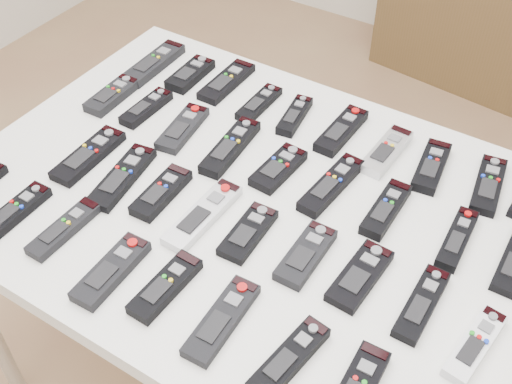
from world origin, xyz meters
The scene contains 34 objects.
ground centered at (0.00, 0.00, 0.00)m, with size 4.00×4.00×0.00m, color #96664C.
table centered at (0.07, -0.10, 0.72)m, with size 1.25×0.88×0.78m.
remote_0 centered at (-0.42, 0.18, 0.79)m, with size 0.06×0.20×0.02m, color black.
remote_1 centered at (-0.31, 0.19, 0.79)m, with size 0.06×0.15×0.02m, color black.
remote_2 centered at (-0.21, 0.21, 0.79)m, with size 0.06×0.18×0.02m, color black.
remote_3 centered at (-0.09, 0.18, 0.79)m, with size 0.04×0.15×0.02m, color black.
remote_4 centered at (0.00, 0.18, 0.79)m, with size 0.04×0.14×0.02m, color black.
remote_5 centered at (0.12, 0.19, 0.79)m, with size 0.05×0.18×0.02m, color black.
remote_6 centered at (0.24, 0.18, 0.79)m, with size 0.05×0.17×0.02m, color #B7B7BC.
remote_7 centered at (0.35, 0.18, 0.79)m, with size 0.05×0.16×0.02m, color black.
remote_8 centered at (0.47, 0.19, 0.79)m, with size 0.05×0.17×0.02m, color black.
remote_10 centered at (-0.42, 0.01, 0.79)m, with size 0.06×0.15×0.02m, color black.
remote_11 centered at (-0.31, 0.02, 0.79)m, with size 0.04×0.15×0.02m, color black.
remote_12 centered at (-0.19, 0.00, 0.79)m, with size 0.06×0.17×0.02m, color black.
remote_13 centered at (-0.06, 0.00, 0.79)m, with size 0.05×0.20×0.02m, color black.
remote_14 centered at (0.07, 0.00, 0.79)m, with size 0.06×0.15×0.02m, color black.
remote_15 centered at (0.19, 0.01, 0.79)m, with size 0.05×0.19×0.02m, color black.
remote_16 centered at (0.32, 0.01, 0.79)m, with size 0.05×0.16×0.02m, color black.
remote_17 centered at (0.47, 0.01, 0.79)m, with size 0.04×0.16×0.02m, color black.
remote_19 centered at (-0.31, -0.19, 0.79)m, with size 0.06×0.19×0.02m, color black.
remote_20 centered at (-0.20, -0.20, 0.79)m, with size 0.06×0.20×0.02m, color black.
remote_21 centered at (-0.10, -0.20, 0.79)m, with size 0.05×0.16×0.02m, color black.
remote_22 centered at (0.01, -0.20, 0.79)m, with size 0.05×0.21×0.02m, color #B7B7BC.
remote_23 centered at (0.11, -0.19, 0.79)m, with size 0.06×0.15×0.02m, color black.
remote_24 centered at (0.24, -0.18, 0.79)m, with size 0.06×0.16×0.02m, color black.
remote_25 centered at (0.35, -0.17, 0.79)m, with size 0.06×0.16×0.02m, color black.
remote_26 centered at (0.47, -0.17, 0.79)m, with size 0.05×0.17×0.02m, color black.
remote_27 centered at (0.57, -0.20, 0.79)m, with size 0.04×0.16×0.02m, color silver.
remote_29 centered at (-0.32, -0.40, 0.79)m, with size 0.05×0.16×0.02m, color black.
remote_30 centered at (-0.20, -0.38, 0.79)m, with size 0.04×0.17×0.02m, color black.
remote_31 centered at (-0.05, -0.41, 0.79)m, with size 0.06×0.17×0.02m, color black.
remote_32 centered at (0.06, -0.38, 0.79)m, with size 0.05×0.16×0.02m, color black.
remote_33 centered at (0.19, -0.39, 0.79)m, with size 0.05×0.18×0.02m, color black.
remote_34 centered at (0.32, -0.39, 0.79)m, with size 0.05×0.17×0.02m, color black.
Camera 1 is at (0.58, -0.90, 1.72)m, focal length 45.00 mm.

